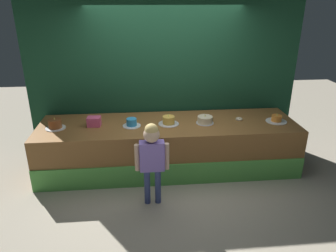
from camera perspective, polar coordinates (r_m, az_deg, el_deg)
name	(u,v)px	position (r m, az deg, el deg)	size (l,w,h in m)	color
ground_plane	(172,185)	(4.82, 0.70, -10.53)	(12.00, 12.00, 0.00)	#ADA38E
stage_platform	(168,146)	(5.11, 0.07, -3.56)	(4.04, 1.13, 0.78)	brown
curtain_backdrop	(165,78)	(5.41, -0.60, 8.68)	(4.55, 0.08, 2.69)	#19472D
child_figure	(152,153)	(4.07, -2.93, -4.98)	(0.45, 0.21, 1.16)	#3F4C8C
pink_box	(94,121)	(4.96, -13.21, 0.80)	(0.20, 0.15, 0.14)	#F55A8C
donut	(239,119)	(5.20, 12.70, 1.22)	(0.11, 0.11, 0.04)	beige
cake_far_left	(55,124)	(5.04, -19.72, 0.31)	(0.30, 0.30, 0.18)	white
cake_left	(132,123)	(4.86, -6.59, 0.57)	(0.28, 0.28, 0.12)	white
cake_center	(169,121)	(4.90, 0.11, 0.97)	(0.32, 0.32, 0.17)	silver
cake_right	(205,120)	(4.98, 6.69, 1.11)	(0.28, 0.28, 0.15)	silver
cake_far_right	(276,119)	(5.29, 19.00, 1.19)	(0.33, 0.33, 0.14)	white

